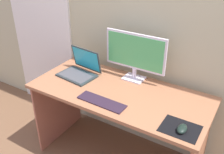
{
  "coord_description": "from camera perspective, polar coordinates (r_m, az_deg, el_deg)",
  "views": [
    {
      "loc": [
        0.88,
        -1.55,
        1.86
      ],
      "look_at": [
        -0.06,
        -0.02,
        0.87
      ],
      "focal_mm": 41.62,
      "sensor_mm": 36.0,
      "label": 1
    }
  ],
  "objects": [
    {
      "name": "keyboard_external",
      "position": [
        1.96,
        -2.32,
        -5.45
      ],
      "size": [
        0.39,
        0.13,
        0.01
      ],
      "primitive_type": "cube",
      "rotation": [
        0.0,
        0.0,
        -0.03
      ],
      "color": "#2B1D2E",
      "rests_on": "desk"
    },
    {
      "name": "door_left",
      "position": [
        2.94,
        -15.42,
        11.08
      ],
      "size": [
        0.82,
        0.02,
        2.02
      ],
      "primitive_type": "cube",
      "color": "white",
      "rests_on": "ground_plane"
    },
    {
      "name": "mouse",
      "position": [
        1.75,
        15.15,
        -10.91
      ],
      "size": [
        0.06,
        0.1,
        0.04
      ],
      "primitive_type": "ellipsoid",
      "rotation": [
        0.0,
        0.0,
        0.03
      ],
      "color": "black",
      "rests_on": "mousepad"
    },
    {
      "name": "laptop",
      "position": [
        2.33,
        -7.07,
        1.55
      ],
      "size": [
        0.35,
        0.3,
        0.23
      ],
      "color": "#293436",
      "rests_on": "desk"
    },
    {
      "name": "monitor",
      "position": [
        2.17,
        5.08,
        5.0
      ],
      "size": [
        0.54,
        0.14,
        0.42
      ],
      "color": "silver",
      "rests_on": "desk"
    },
    {
      "name": "wall_back",
      "position": [
        2.22,
        7.06,
        12.7
      ],
      "size": [
        6.0,
        0.04,
        2.5
      ],
      "primitive_type": "cube",
      "color": "#B2B18F",
      "rests_on": "ground_plane"
    },
    {
      "name": "desk",
      "position": [
        2.18,
        1.56,
        -6.53
      ],
      "size": [
        1.46,
        0.66,
        0.75
      ],
      "color": "#9E6545",
      "rests_on": "ground_plane"
    },
    {
      "name": "mousepad",
      "position": [
        1.78,
        14.74,
        -10.89
      ],
      "size": [
        0.25,
        0.2,
        0.0
      ],
      "primitive_type": "cube",
      "color": "black",
      "rests_on": "desk"
    }
  ]
}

